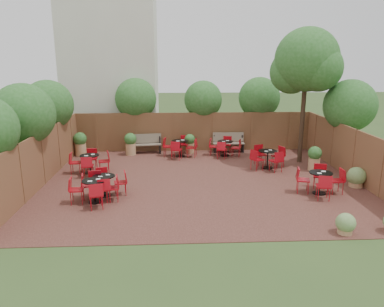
{
  "coord_description": "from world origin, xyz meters",
  "views": [
    {
      "loc": [
        -1.04,
        -13.56,
        4.6
      ],
      "look_at": [
        -0.34,
        0.5,
        1.0
      ],
      "focal_mm": 34.34,
      "sensor_mm": 36.0,
      "label": 1
    }
  ],
  "objects": [
    {
      "name": "low_shrubs",
      "position": [
        4.99,
        -2.71,
        0.34
      ],
      "size": [
        2.74,
        4.33,
        0.74
      ],
      "color": "#A87E54",
      "rests_on": "courtyard_paving"
    },
    {
      "name": "courtyard_paving",
      "position": [
        0.0,
        0.0,
        0.01
      ],
      "size": [
        12.0,
        10.0,
        0.02
      ],
      "primitive_type": "cube",
      "color": "#3D2119",
      "rests_on": "ground"
    },
    {
      "name": "park_bench_right",
      "position": [
        1.74,
        4.63,
        0.52
      ],
      "size": [
        1.59,
        0.52,
        0.98
      ],
      "rotation": [
        0.0,
        0.0,
        0.01
      ],
      "color": "brown",
      "rests_on": "courtyard_paving"
    },
    {
      "name": "overhang_foliage",
      "position": [
        -1.63,
        2.78,
        2.65
      ],
      "size": [
        15.44,
        10.39,
        2.26
      ],
      "color": "#24591D",
      "rests_on": "ground"
    },
    {
      "name": "bistro_tables",
      "position": [
        -0.48,
        0.79,
        0.47
      ],
      "size": [
        10.23,
        7.46,
        0.91
      ],
      "color": "black",
      "rests_on": "courtyard_paving"
    },
    {
      "name": "ground",
      "position": [
        0.0,
        0.0,
        0.0
      ],
      "size": [
        80.0,
        80.0,
        0.0
      ],
      "primitive_type": "plane",
      "color": "#354F23",
      "rests_on": "ground"
    },
    {
      "name": "fence_left",
      "position": [
        -6.0,
        0.0,
        1.0
      ],
      "size": [
        0.08,
        10.0,
        2.0
      ],
      "primitive_type": "cube",
      "color": "#50371D",
      "rests_on": "ground"
    },
    {
      "name": "fence_right",
      "position": [
        6.0,
        0.0,
        1.0
      ],
      "size": [
        0.08,
        10.0,
        2.0
      ],
      "primitive_type": "cube",
      "color": "#50371D",
      "rests_on": "ground"
    },
    {
      "name": "fence_back",
      "position": [
        0.0,
        5.0,
        1.0
      ],
      "size": [
        12.0,
        0.08,
        2.0
      ],
      "primitive_type": "cube",
      "color": "#50371D",
      "rests_on": "ground"
    },
    {
      "name": "park_bench_left",
      "position": [
        -2.46,
        4.63,
        0.51
      ],
      "size": [
        1.58,
        0.68,
        0.95
      ],
      "rotation": [
        0.0,
        0.0,
        0.13
      ],
      "color": "brown",
      "rests_on": "courtyard_paving"
    },
    {
      "name": "planters",
      "position": [
        -1.56,
        3.56,
        0.61
      ],
      "size": [
        11.13,
        3.85,
        1.16
      ],
      "color": "#A87E54",
      "rests_on": "courtyard_paving"
    },
    {
      "name": "courtyard_tree",
      "position": [
        4.73,
        2.51,
        4.42
      ],
      "size": [
        2.88,
        2.79,
        5.97
      ],
      "rotation": [
        0.0,
        0.0,
        -0.09
      ],
      "color": "black",
      "rests_on": "courtyard_paving"
    },
    {
      "name": "neighbour_building",
      "position": [
        -4.5,
        8.0,
        4.0
      ],
      "size": [
        5.0,
        4.0,
        8.0
      ],
      "primitive_type": "cube",
      "color": "beige",
      "rests_on": "ground"
    }
  ]
}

